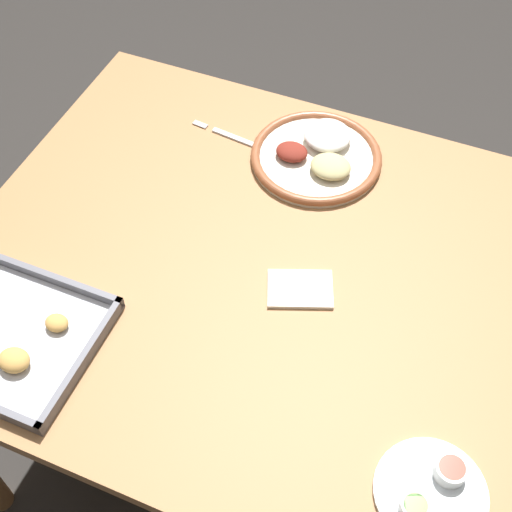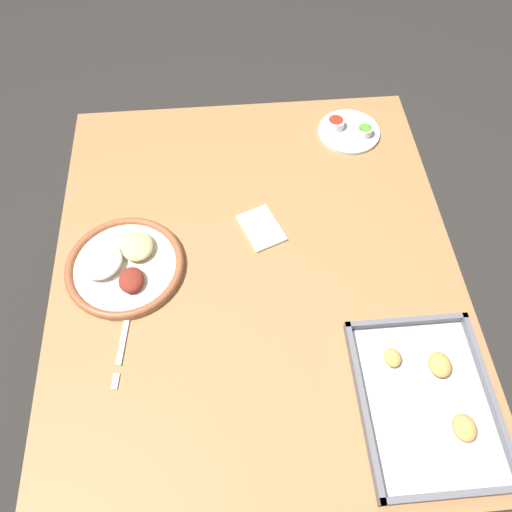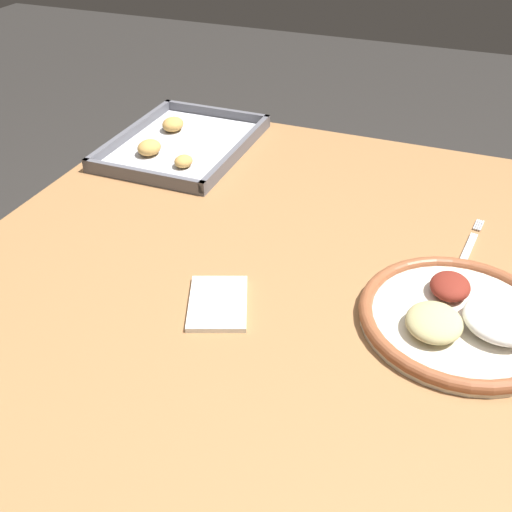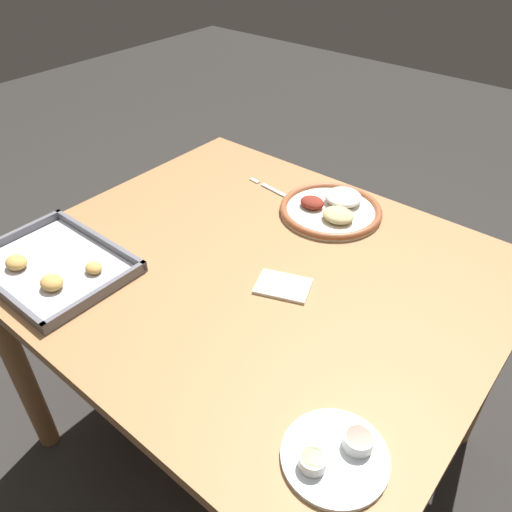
% 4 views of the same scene
% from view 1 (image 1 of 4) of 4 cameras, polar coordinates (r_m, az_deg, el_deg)
% --- Properties ---
extents(ground_plane, '(8.00, 8.00, 0.00)m').
position_cam_1_polar(ground_plane, '(2.01, -0.12, -13.39)').
color(ground_plane, '#282623').
extents(dining_table, '(1.14, 0.98, 0.73)m').
position_cam_1_polar(dining_table, '(1.46, -0.16, -3.08)').
color(dining_table, olive).
rests_on(dining_table, ground_plane).
extents(dinner_plate, '(0.28, 0.28, 0.05)m').
position_cam_1_polar(dinner_plate, '(1.56, 4.94, 8.07)').
color(dinner_plate, beige).
rests_on(dinner_plate, dining_table).
extents(fork, '(0.19, 0.03, 0.00)m').
position_cam_1_polar(fork, '(1.61, -1.82, 9.48)').
color(fork, silver).
rests_on(fork, dining_table).
extents(saucer_plate, '(0.18, 0.18, 0.04)m').
position_cam_1_polar(saucer_plate, '(1.18, 13.90, -17.76)').
color(saucer_plate, silver).
rests_on(saucer_plate, dining_table).
extents(napkin, '(0.14, 0.12, 0.01)m').
position_cam_1_polar(napkin, '(1.34, 3.55, -2.65)').
color(napkin, silver).
rests_on(napkin, dining_table).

